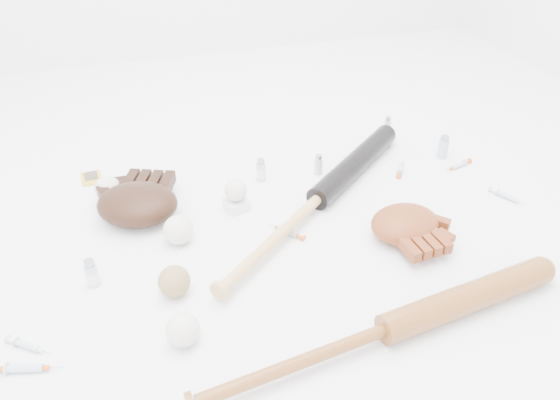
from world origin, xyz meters
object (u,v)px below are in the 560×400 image
object	(u,v)px
bat_dark	(318,198)
bat_wood	(387,329)
glove_dark	(137,204)
pedestal	(236,204)

from	to	relation	value
bat_dark	bat_wood	xyz separation A→B (m)	(-0.03, -0.53, -0.00)
glove_dark	pedestal	distance (m)	0.29
pedestal	bat_dark	bearing A→B (deg)	-15.79
bat_dark	pedestal	size ratio (longest dim) A/B	15.97
glove_dark	pedestal	bearing A→B (deg)	13.96
bat_dark	glove_dark	distance (m)	0.53
bat_wood	bat_dark	bearing A→B (deg)	78.73
glove_dark	bat_dark	bearing A→B (deg)	10.50
bat_dark	pedestal	distance (m)	0.25
glove_dark	bat_wood	bearing A→B (deg)	-30.06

